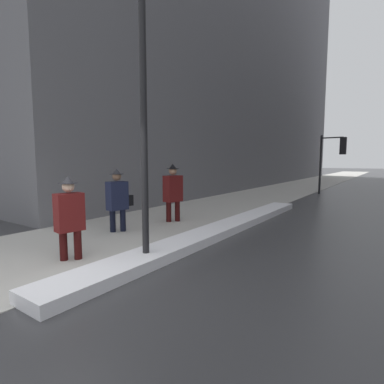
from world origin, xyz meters
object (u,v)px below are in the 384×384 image
Objects in this scene: traffic_light_near at (335,152)px; pedestrian_trailing at (173,190)px; lamp_post at (143,71)px; pedestrian_with_shoulder_bag at (118,198)px; pedestrian_nearside at (69,215)px.

traffic_light_near is 1.85× the size of pedestrian_trailing.
lamp_post is 3.57m from pedestrian_with_shoulder_bag.
pedestrian_nearside is at bearing 36.26° from pedestrian_with_shoulder_bag.
pedestrian_nearside is at bearing -94.26° from traffic_light_near.
pedestrian_with_shoulder_bag is (-0.98, 2.01, 0.04)m from pedestrian_nearside.
pedestrian_with_shoulder_bag is 0.94× the size of pedestrian_trailing.
pedestrian_with_shoulder_bag is at bearing -99.87° from traffic_light_near.
lamp_post is at bearing 40.79° from pedestrian_trailing.
pedestrian_trailing reaches higher than pedestrian_nearside.
lamp_post is 3.25× the size of pedestrian_trailing.
pedestrian_nearside is at bearing -151.88° from lamp_post.
pedestrian_nearside is at bearing 19.30° from pedestrian_trailing.
pedestrian_with_shoulder_bag is 1.85m from pedestrian_trailing.
lamp_post is 1.76× the size of traffic_light_near.
pedestrian_nearside is 0.89× the size of pedestrian_trailing.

